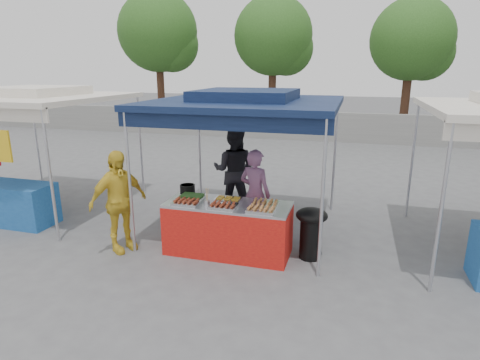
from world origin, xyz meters
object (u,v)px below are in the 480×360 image
(helper_man, at_px, (234,171))
(customer_person, at_px, (118,202))
(vendor_table, at_px, (228,228))
(vendor_woman, at_px, (255,194))
(wok_burner, at_px, (311,229))
(cooking_pot, at_px, (187,189))

(helper_man, xyz_separation_m, customer_person, (-1.28, -2.24, -0.06))
(vendor_table, xyz_separation_m, vendor_woman, (0.26, 0.74, 0.38))
(wok_burner, height_order, customer_person, customer_person)
(helper_man, bearing_deg, vendor_woman, 119.81)
(helper_man, distance_m, customer_person, 2.58)
(vendor_table, xyz_separation_m, cooking_pot, (-0.84, 0.33, 0.50))
(vendor_woman, xyz_separation_m, helper_man, (-0.72, 1.10, 0.11))
(vendor_table, distance_m, helper_man, 1.96)
(cooking_pot, xyz_separation_m, vendor_woman, (1.10, 0.41, -0.12))
(wok_burner, bearing_deg, customer_person, -150.77)
(vendor_table, bearing_deg, cooking_pot, 158.46)
(cooking_pot, bearing_deg, vendor_woman, 20.51)
(vendor_table, bearing_deg, customer_person, -167.02)
(helper_man, bearing_deg, wok_burner, 133.45)
(helper_man, bearing_deg, customer_person, 57.02)
(vendor_woman, xyz_separation_m, customer_person, (-2.00, -1.14, 0.04))
(vendor_table, height_order, helper_man, helper_man)
(cooking_pot, relative_size, customer_person, 0.15)
(vendor_woman, distance_m, customer_person, 2.30)
(vendor_table, distance_m, wok_burner, 1.33)
(helper_man, height_order, customer_person, helper_man)
(vendor_woman, bearing_deg, helper_man, -40.70)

